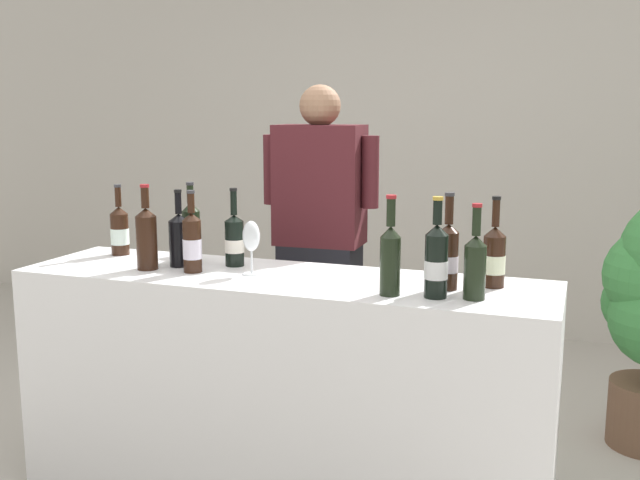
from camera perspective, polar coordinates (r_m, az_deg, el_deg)
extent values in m
cube|color=beige|center=(5.27, 8.08, 8.38)|extent=(8.00, 0.10, 2.80)
cube|color=white|center=(2.98, -3.00, -11.37)|extent=(2.09, 0.56, 0.91)
cylinder|color=black|center=(3.13, -9.91, 0.27)|extent=(0.08, 0.08, 0.21)
cone|color=black|center=(3.12, -9.97, 2.53)|extent=(0.08, 0.08, 0.03)
cylinder|color=black|center=(3.11, -10.01, 3.52)|extent=(0.03, 0.03, 0.07)
cylinder|color=#333338|center=(3.11, -10.03, 4.31)|extent=(0.03, 0.03, 0.01)
cylinder|color=white|center=(3.14, -9.90, 0.08)|extent=(0.08, 0.08, 0.07)
cylinder|color=black|center=(2.54, 5.44, -2.04)|extent=(0.07, 0.07, 0.20)
cone|color=black|center=(2.52, 5.49, 0.64)|extent=(0.07, 0.07, 0.04)
cylinder|color=black|center=(2.51, 5.51, 2.14)|extent=(0.03, 0.03, 0.09)
cylinder|color=maroon|center=(2.50, 5.53, 3.35)|extent=(0.04, 0.04, 0.01)
cylinder|color=black|center=(3.03, -6.63, -0.27)|extent=(0.08, 0.08, 0.18)
cone|color=black|center=(3.01, -6.67, 1.70)|extent=(0.08, 0.08, 0.03)
cylinder|color=black|center=(3.00, -6.69, 2.85)|extent=(0.03, 0.03, 0.10)
cylinder|color=black|center=(3.00, -6.72, 3.89)|extent=(0.03, 0.03, 0.01)
cylinder|color=white|center=(3.03, -6.63, -0.44)|extent=(0.08, 0.08, 0.05)
cylinder|color=black|center=(2.53, 11.87, -2.48)|extent=(0.07, 0.07, 0.18)
cone|color=black|center=(2.51, 11.96, -0.05)|extent=(0.07, 0.07, 0.03)
cylinder|color=black|center=(2.50, 12.01, 1.42)|extent=(0.03, 0.03, 0.10)
cylinder|color=maroon|center=(2.49, 12.06, 2.64)|extent=(0.03, 0.03, 0.01)
cylinder|color=black|center=(3.02, -13.24, -0.22)|extent=(0.08, 0.08, 0.21)
cone|color=black|center=(3.00, -13.33, 2.11)|extent=(0.08, 0.08, 0.03)
cylinder|color=black|center=(2.99, -13.38, 3.20)|extent=(0.03, 0.03, 0.08)
cylinder|color=maroon|center=(2.99, -13.41, 4.09)|extent=(0.04, 0.04, 0.01)
cylinder|color=black|center=(2.65, 9.84, -1.60)|extent=(0.07, 0.07, 0.21)
cone|color=black|center=(2.63, 9.92, 0.91)|extent=(0.07, 0.07, 0.03)
cylinder|color=black|center=(2.62, 9.96, 2.29)|extent=(0.03, 0.03, 0.10)
cylinder|color=#333338|center=(2.61, 10.00, 3.50)|extent=(0.03, 0.03, 0.01)
cylinder|color=silver|center=(2.65, 9.84, -1.82)|extent=(0.07, 0.07, 0.06)
cylinder|color=black|center=(3.36, -15.21, 0.43)|extent=(0.08, 0.08, 0.18)
cone|color=black|center=(3.34, -15.30, 2.23)|extent=(0.08, 0.08, 0.03)
cylinder|color=black|center=(3.34, -15.34, 3.23)|extent=(0.03, 0.03, 0.09)
cylinder|color=#333338|center=(3.33, -15.38, 4.06)|extent=(0.03, 0.03, 0.01)
cylinder|color=silver|center=(3.36, -15.21, 0.28)|extent=(0.08, 0.08, 0.07)
cylinder|color=black|center=(2.93, -9.84, -0.48)|extent=(0.07, 0.07, 0.21)
cone|color=black|center=(2.91, -9.91, 1.80)|extent=(0.07, 0.07, 0.03)
cylinder|color=black|center=(2.91, -9.94, 2.83)|extent=(0.03, 0.03, 0.08)
cylinder|color=#333338|center=(2.90, -9.97, 3.69)|extent=(0.03, 0.03, 0.01)
cylinder|color=silver|center=(2.94, -9.84, -0.67)|extent=(0.07, 0.07, 0.08)
cylinder|color=black|center=(2.72, 13.30, -1.64)|extent=(0.08, 0.08, 0.19)
cone|color=black|center=(2.70, 13.39, 0.65)|extent=(0.08, 0.08, 0.03)
cylinder|color=black|center=(2.69, 13.45, 2.03)|extent=(0.03, 0.03, 0.10)
cylinder|color=black|center=(2.69, 13.49, 3.18)|extent=(0.03, 0.03, 0.01)
cylinder|color=#E7EFC5|center=(2.73, 13.29, -1.83)|extent=(0.08, 0.08, 0.07)
cylinder|color=black|center=(2.53, 8.96, -2.03)|extent=(0.08, 0.08, 0.22)
cone|color=black|center=(2.50, 9.04, 0.79)|extent=(0.08, 0.08, 0.04)
cylinder|color=black|center=(2.50, 9.08, 2.13)|extent=(0.03, 0.03, 0.08)
cylinder|color=#B79333|center=(2.49, 9.11, 3.20)|extent=(0.04, 0.04, 0.01)
cylinder|color=silver|center=(2.53, 8.95, -2.27)|extent=(0.08, 0.08, 0.06)
cylinder|color=black|center=(3.06, -10.81, -0.28)|extent=(0.08, 0.08, 0.19)
cone|color=black|center=(3.04, -10.88, 1.73)|extent=(0.08, 0.08, 0.03)
cylinder|color=black|center=(3.03, -10.91, 2.81)|extent=(0.03, 0.03, 0.09)
cylinder|color=black|center=(3.02, -10.94, 3.74)|extent=(0.03, 0.03, 0.01)
cylinder|color=silver|center=(2.88, -5.29, -2.62)|extent=(0.07, 0.07, 0.00)
cylinder|color=silver|center=(2.87, -5.31, -1.66)|extent=(0.01, 0.01, 0.09)
ellipsoid|color=silver|center=(2.85, -5.34, 0.31)|extent=(0.07, 0.07, 0.12)
ellipsoid|color=maroon|center=(2.85, -5.33, -0.10)|extent=(0.05, 0.05, 0.04)
cube|color=black|center=(3.60, 0.00, -7.49)|extent=(0.37, 0.25, 0.92)
cube|color=#47191E|center=(3.45, 0.00, 4.26)|extent=(0.41, 0.26, 0.56)
sphere|color=#8C664C|center=(3.44, 0.00, 10.34)|extent=(0.19, 0.19, 0.19)
cylinder|color=#47191E|center=(3.38, 3.91, 5.26)|extent=(0.08, 0.08, 0.33)
cylinder|color=#47191E|center=(3.53, -3.75, 5.46)|extent=(0.08, 0.08, 0.33)
sphere|color=#387F3D|center=(3.71, 23.39, -4.51)|extent=(0.33, 0.33, 0.33)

